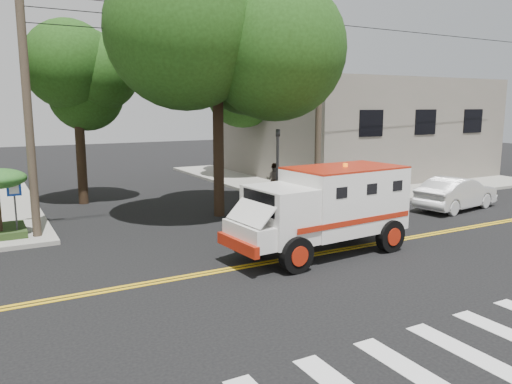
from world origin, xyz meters
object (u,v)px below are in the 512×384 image
armored_truck (326,205)px  pedestrian_b (274,179)px  parked_sedan (456,193)px  pedestrian_a (356,185)px

armored_truck → pedestrian_b: size_ratio=3.70×
parked_sedan → pedestrian_b: bearing=34.2°
armored_truck → parked_sedan: bearing=11.4°
armored_truck → pedestrian_a: bearing=38.9°
armored_truck → parked_sedan: size_ratio=1.36×
parked_sedan → pedestrian_a: pedestrian_a is taller
pedestrian_a → pedestrian_b: size_ratio=1.00×
armored_truck → pedestrian_a: 8.03m
pedestrian_b → pedestrian_a: bearing=169.0°
parked_sedan → pedestrian_b: 8.43m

